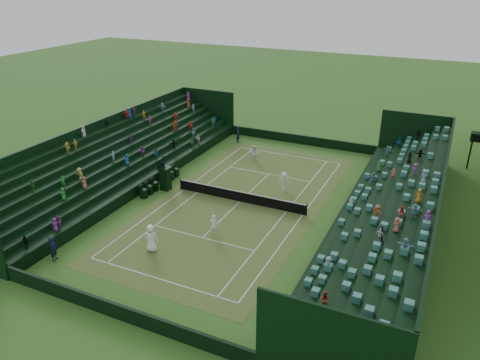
{
  "coord_description": "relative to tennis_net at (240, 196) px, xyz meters",
  "views": [
    {
      "loc": [
        14.88,
        -31.61,
        17.66
      ],
      "look_at": [
        0.0,
        0.0,
        2.0
      ],
      "focal_mm": 35.0,
      "sensor_mm": 36.0,
      "label": 1
    }
  ],
  "objects": [
    {
      "name": "perimeter_wall_west",
      "position": [
        -8.48,
        0.0,
        -0.03
      ],
      "size": [
        0.2,
        31.77,
        1.0
      ],
      "primitive_type": "cube",
      "color": "black",
      "rests_on": "ground"
    },
    {
      "name": "player_near_west",
      "position": [
        -2.3,
        -9.35,
        0.48
      ],
      "size": [
        1.1,
        0.85,
        2.0
      ],
      "primitive_type": "imported",
      "rotation": [
        0.0,
        0.0,
        3.38
      ],
      "color": "white",
      "rests_on": "ground"
    },
    {
      "name": "umpire_chair",
      "position": [
        -6.99,
        -0.57,
        0.81
      ],
      "size": [
        1.0,
        1.0,
        3.13
      ],
      "color": "black",
      "rests_on": "ground"
    },
    {
      "name": "ground",
      "position": [
        0.0,
        0.0,
        -0.53
      ],
      "size": [
        160.0,
        160.0,
        0.0
      ],
      "primitive_type": "plane",
      "color": "#35641F",
      "rests_on": "ground"
    },
    {
      "name": "north_grandstand",
      "position": [
        12.66,
        0.0,
        1.02
      ],
      "size": [
        6.6,
        32.0,
        4.9
      ],
      "color": "black",
      "rests_on": "ground"
    },
    {
      "name": "courtside_chairs",
      "position": [
        -7.73,
        -0.29,
        -0.09
      ],
      "size": [
        0.53,
        5.5,
        1.14
      ],
      "color": "black",
      "rests_on": "ground"
    },
    {
      "name": "tennis_net",
      "position": [
        0.0,
        0.0,
        0.0
      ],
      "size": [
        11.67,
        0.1,
        1.06
      ],
      "color": "black",
      "rests_on": "ground"
    },
    {
      "name": "perimeter_wall_east",
      "position": [
        8.48,
        0.0,
        -0.03
      ],
      "size": [
        0.2,
        31.77,
        1.0
      ],
      "primitive_type": "cube",
      "color": "black",
      "rests_on": "ground"
    },
    {
      "name": "south_grandstand",
      "position": [
        -12.66,
        0.0,
        1.02
      ],
      "size": [
        6.6,
        32.0,
        4.9
      ],
      "color": "black",
      "rests_on": "ground"
    },
    {
      "name": "player_far_west",
      "position": [
        -2.54,
        8.98,
        0.29
      ],
      "size": [
        0.98,
        0.9,
        1.64
      ],
      "primitive_type": "imported",
      "rotation": [
        0.0,
        0.0,
        0.43
      ],
      "color": "white",
      "rests_on": "ground"
    },
    {
      "name": "player_near_east",
      "position": [
        0.54,
        -5.63,
        0.3
      ],
      "size": [
        0.71,
        0.62,
        1.65
      ],
      "primitive_type": "imported",
      "rotation": [
        0.0,
        0.0,
        3.61
      ],
      "color": "white",
      "rests_on": "ground"
    },
    {
      "name": "player_far_east",
      "position": [
        2.51,
        3.71,
        0.33
      ],
      "size": [
        1.26,
        1.21,
        1.72
      ],
      "primitive_type": "imported",
      "rotation": [
        0.0,
        0.0,
        0.71
      ],
      "color": "white",
      "rests_on": "ground"
    },
    {
      "name": "line_judge_north",
      "position": [
        -6.48,
        13.31,
        0.38
      ],
      "size": [
        0.57,
        0.74,
        1.8
      ],
      "primitive_type": "imported",
      "rotation": [
        0.0,
        0.0,
        1.8
      ],
      "color": "black",
      "rests_on": "ground"
    },
    {
      "name": "perimeter_wall_north",
      "position": [
        0.0,
        15.88,
        -0.03
      ],
      "size": [
        17.17,
        0.2,
        1.0
      ],
      "primitive_type": "cube",
      "color": "black",
      "rests_on": "ground"
    },
    {
      "name": "court_surface",
      "position": [
        0.0,
        0.0,
        -0.52
      ],
      "size": [
        12.97,
        26.77,
        0.01
      ],
      "primitive_type": "cube",
      "color": "#346822",
      "rests_on": "ground"
    },
    {
      "name": "perimeter_wall_south",
      "position": [
        0.0,
        -15.88,
        -0.03
      ],
      "size": [
        17.17,
        0.2,
        1.0
      ],
      "primitive_type": "cube",
      "color": "black",
      "rests_on": "ground"
    },
    {
      "name": "line_judge_south",
      "position": [
        -7.53,
        -13.04,
        0.33
      ],
      "size": [
        0.56,
        0.71,
        1.72
      ],
      "primitive_type": "imported",
      "rotation": [
        0.0,
        0.0,
        1.84
      ],
      "color": "black",
      "rests_on": "ground"
    }
  ]
}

